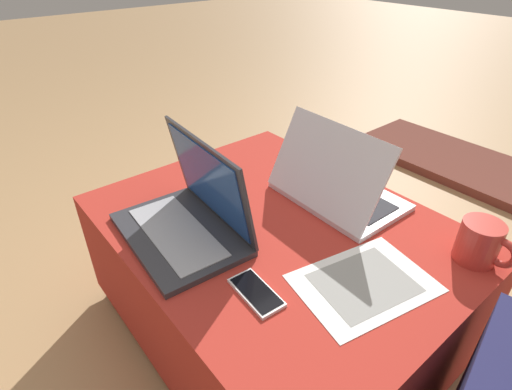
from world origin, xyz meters
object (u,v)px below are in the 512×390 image
Objects in this scene: laptop_near at (189,215)px; laptop_far at (335,186)px; cell_phone at (256,292)px; coffee_mug at (481,243)px; paper_sheet at (363,284)px.

laptop_near is 0.42m from laptop_far.
coffee_mug is (0.24, 0.47, 0.05)m from cell_phone.
laptop_near is 1.04× the size of laptop_far.
paper_sheet is (0.13, 0.20, -0.00)m from cell_phone.
laptop_near reaches higher than coffee_mug.
laptop_near is at bearing -142.63° from paper_sheet.
laptop_far is 2.66× the size of coffee_mug.
laptop_near is 2.74× the size of cell_phone.
paper_sheet is at bearing -113.56° from coffee_mug.
coffee_mug reaches higher than cell_phone.
paper_sheet is 0.30m from coffee_mug.
laptop_near is 0.70m from coffee_mug.
laptop_far is 0.34m from paper_sheet.
laptop_near reaches higher than paper_sheet.
laptop_far is at bearing 75.25° from laptop_near.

